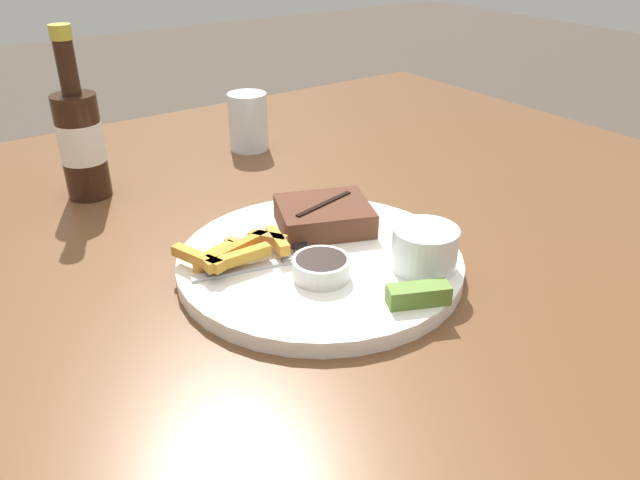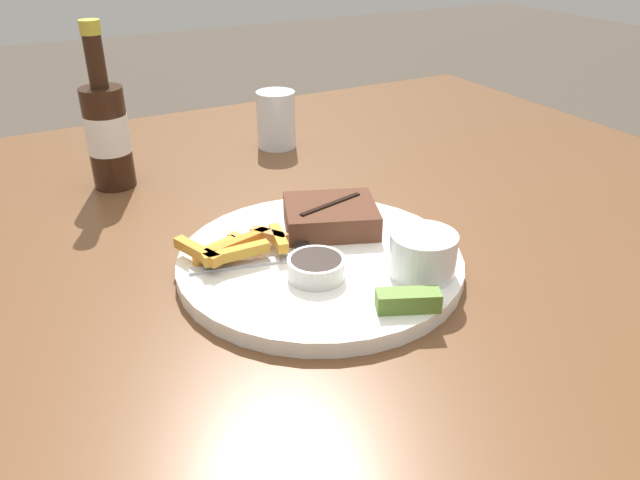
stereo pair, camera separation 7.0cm
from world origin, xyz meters
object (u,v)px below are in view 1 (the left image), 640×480
object	(u,v)px
drinking_glass	(248,122)
dipping_sauce_cup	(321,267)
coleslaw_cup	(425,246)
fork_utensil	(247,269)
dinner_plate	(320,262)
knife_utensil	(298,237)
steak_portion	(324,216)
beer_bottle	(81,139)
pickle_spear	(418,295)

from	to	relation	value
drinking_glass	dipping_sauce_cup	bearing A→B (deg)	-109.59
coleslaw_cup	fork_utensil	world-z (taller)	coleslaw_cup
dinner_plate	fork_utensil	distance (m)	0.09
coleslaw_cup	knife_utensil	world-z (taller)	coleslaw_cup
steak_portion	fork_utensil	bearing A→B (deg)	-164.20
beer_bottle	knife_utensil	bearing A→B (deg)	-63.91
pickle_spear	knife_utensil	distance (m)	0.18
dinner_plate	coleslaw_cup	distance (m)	0.12
coleslaw_cup	beer_bottle	xyz separation A→B (m)	(-0.23, 0.45, 0.04)
coleslaw_cup	pickle_spear	bearing A→B (deg)	-137.24
steak_portion	pickle_spear	world-z (taller)	steak_portion
coleslaw_cup	pickle_spear	distance (m)	0.07
coleslaw_cup	fork_utensil	distance (m)	0.20
dipping_sauce_cup	pickle_spear	size ratio (longest dim) A/B	0.93
steak_portion	knife_utensil	xyz separation A→B (m)	(-0.04, -0.01, -0.01)
pickle_spear	beer_bottle	size ratio (longest dim) A/B	0.28
pickle_spear	knife_utensil	bearing A→B (deg)	97.95
pickle_spear	beer_bottle	bearing A→B (deg)	109.85
steak_portion	dipping_sauce_cup	world-z (taller)	steak_portion
coleslaw_cup	dinner_plate	bearing A→B (deg)	132.24
fork_utensil	knife_utensil	xyz separation A→B (m)	(0.08, 0.03, 0.00)
fork_utensil	drinking_glass	world-z (taller)	drinking_glass
dinner_plate	pickle_spear	world-z (taller)	pickle_spear
pickle_spear	beer_bottle	xyz separation A→B (m)	(-0.18, 0.49, 0.06)
fork_utensil	beer_bottle	size ratio (longest dim) A/B	0.56
drinking_glass	fork_utensil	bearing A→B (deg)	-119.42
dipping_sauce_cup	pickle_spear	bearing A→B (deg)	-62.01
coleslaw_cup	knife_utensil	xyz separation A→B (m)	(-0.08, 0.13, -0.02)
dipping_sauce_cup	beer_bottle	xyz separation A→B (m)	(-0.13, 0.40, 0.05)
dipping_sauce_cup	fork_utensil	distance (m)	0.08
dipping_sauce_cup	pickle_spear	world-z (taller)	dipping_sauce_cup
dinner_plate	dipping_sauce_cup	xyz separation A→B (m)	(-0.03, -0.04, 0.02)
coleslaw_cup	beer_bottle	size ratio (longest dim) A/B	0.30
coleslaw_cup	drinking_glass	world-z (taller)	drinking_glass
dinner_plate	knife_utensil	distance (m)	0.05
fork_utensil	steak_portion	bearing A→B (deg)	28.77
beer_bottle	drinking_glass	bearing A→B (deg)	8.21
dinner_plate	beer_bottle	distance (m)	0.40
dipping_sauce_cup	fork_utensil	size ratio (longest dim) A/B	0.47
steak_portion	dipping_sauce_cup	xyz separation A→B (m)	(-0.07, -0.09, -0.00)
dipping_sauce_cup	knife_utensil	bearing A→B (deg)	73.30
pickle_spear	fork_utensil	world-z (taller)	pickle_spear
pickle_spear	knife_utensil	xyz separation A→B (m)	(-0.03, 0.18, -0.01)
dinner_plate	pickle_spear	distance (m)	0.14
dinner_plate	fork_utensil	size ratio (longest dim) A/B	2.44
knife_utensil	drinking_glass	xyz separation A→B (m)	(0.13, 0.35, 0.03)
steak_portion	beer_bottle	world-z (taller)	beer_bottle
steak_portion	pickle_spear	distance (m)	0.19
beer_bottle	pickle_spear	bearing A→B (deg)	-70.15
pickle_spear	beer_bottle	world-z (taller)	beer_bottle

